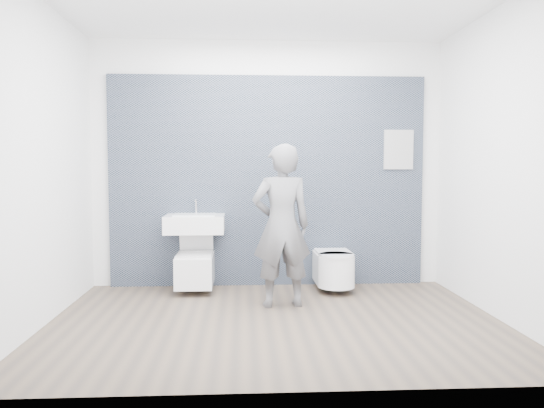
{
  "coord_description": "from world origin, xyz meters",
  "views": [
    {
      "loc": [
        -0.29,
        -4.61,
        1.37
      ],
      "look_at": [
        0.0,
        0.6,
        1.0
      ],
      "focal_mm": 35.0,
      "sensor_mm": 36.0,
      "label": 1
    }
  ],
  "objects": [
    {
      "name": "toilet_rounded",
      "position": [
        0.72,
        1.1,
        0.25
      ],
      "size": [
        0.4,
        0.67,
        0.36
      ],
      "color": "white",
      "rests_on": "ground"
    },
    {
      "name": "tile_wall",
      "position": [
        0.0,
        1.47,
        0.0
      ],
      "size": [
        3.6,
        0.06,
        2.4
      ],
      "primitive_type": "cube",
      "color": "black",
      "rests_on": "ground"
    },
    {
      "name": "visitor",
      "position": [
        0.09,
        0.5,
        0.79
      ],
      "size": [
        0.62,
        0.45,
        1.59
      ],
      "primitive_type": "imported",
      "rotation": [
        0.0,
        0.0,
        3.27
      ],
      "color": "slate",
      "rests_on": "ground"
    },
    {
      "name": "info_placard",
      "position": [
        1.51,
        1.43,
        0.0
      ],
      "size": [
        0.34,
        0.03,
        0.45
      ],
      "primitive_type": "cube",
      "color": "silver",
      "rests_on": "ground"
    },
    {
      "name": "toilet_square",
      "position": [
        -0.81,
        1.16,
        0.26
      ],
      "size": [
        0.4,
        0.57,
        0.76
      ],
      "color": "white",
      "rests_on": "ground"
    },
    {
      "name": "washbasin",
      "position": [
        -0.81,
        1.2,
        0.75
      ],
      "size": [
        0.64,
        0.48,
        0.48
      ],
      "color": "white",
      "rests_on": "ground"
    },
    {
      "name": "room_shell",
      "position": [
        0.0,
        0.0,
        1.74
      ],
      "size": [
        4.0,
        4.0,
        4.0
      ],
      "color": "silver",
      "rests_on": "ground"
    },
    {
      "name": "ground",
      "position": [
        0.0,
        0.0,
        0.0
      ],
      "size": [
        4.0,
        4.0,
        0.0
      ],
      "primitive_type": "plane",
      "color": "brown",
      "rests_on": "ground"
    }
  ]
}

